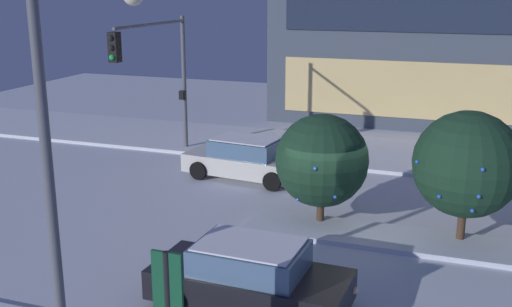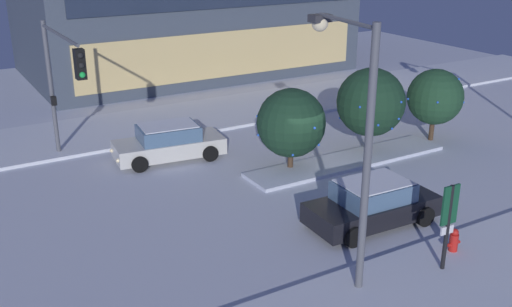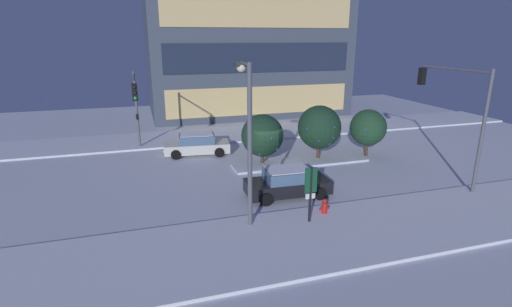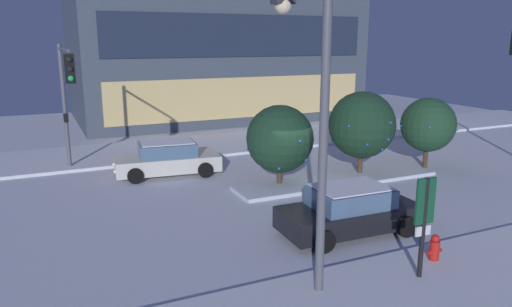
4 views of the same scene
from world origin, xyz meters
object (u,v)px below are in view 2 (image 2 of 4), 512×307
Objects in this scene: street_lamp_arched at (351,114)px; decorated_tree_left_of_median at (435,97)px; fire_hydrant at (454,242)px; decorated_tree_median at (291,123)px; car_far at (169,143)px; decorated_tree_right_of_median at (371,102)px; car_near at (372,204)px; parking_info_sign at (448,219)px; traffic_light_corner_far_left at (61,73)px.

street_lamp_arched is 2.16× the size of decorated_tree_left_of_median.
decorated_tree_median reaches higher than fire_hydrant.
decorated_tree_right_of_median reaches higher than car_far.
fire_hydrant is (3.46, -0.79, -4.22)m from street_lamp_arched.
parking_info_sign reaches higher than car_near.
car_near is 0.80× the size of traffic_light_corner_far_left.
decorated_tree_median is 0.90× the size of decorated_tree_right_of_median.
decorated_tree_right_of_median is (6.93, 7.06, -2.39)m from street_lamp_arched.
car_far is 5.25m from decorated_tree_median.
decorated_tree_median is 3.94m from decorated_tree_right_of_median.
decorated_tree_left_of_median is at bearing -2.17° from decorated_tree_right_of_median.
fire_hydrant is at bearing -72.40° from car_near.
traffic_light_corner_far_left is at bearing 159.24° from decorated_tree_right_of_median.
decorated_tree_median is (3.65, -3.57, 1.25)m from car_far.
car_far is 1.78× the size of parking_info_sign.
decorated_tree_left_of_median is 3.62m from decorated_tree_right_of_median.
decorated_tree_right_of_median is (3.47, 7.86, 1.83)m from fire_hydrant.
car_far is 0.67× the size of street_lamp_arched.
street_lamp_arched reaches higher than car_far.
car_far is at bearing 79.49° from traffic_light_corner_far_left.
car_far is 11.86m from decorated_tree_left_of_median.
parking_info_sign is at bearing -93.76° from decorated_tree_median.
fire_hydrant is (7.93, -12.18, -3.53)m from traffic_light_corner_far_left.
street_lamp_arched is 5.51m from fire_hydrant.
car_near is at bearing -147.45° from decorated_tree_left_of_median.
car_far is 5.54× the size of fire_hydrant.
decorated_tree_median reaches higher than parking_info_sign.
fire_hydrant is at bearing -94.85° from street_lamp_arched.
traffic_light_corner_far_left is 12.25m from street_lamp_arched.
traffic_light_corner_far_left is at bearing 29.47° from street_lamp_arched.
decorated_tree_median is at bearing 60.24° from traffic_light_corner_far_left.
car_far is at bearing 135.66° from decorated_tree_median.
decorated_tree_right_of_median reaches higher than parking_info_sign.
street_lamp_arched is (4.47, -11.39, 0.69)m from traffic_light_corner_far_left.
decorated_tree_median is at bearing 142.18° from car_far.
street_lamp_arched reaches higher than decorated_tree_median.
street_lamp_arched is at bearing 21.43° from traffic_light_corner_far_left.
decorated_tree_median is (7.48, -4.28, -1.98)m from traffic_light_corner_far_left.
street_lamp_arched is 12.88m from decorated_tree_left_of_median.
decorated_tree_left_of_median is (7.08, 7.72, 1.60)m from fire_hydrant.
car_near and car_far have the same top height.
traffic_light_corner_far_left is 6.63× the size of fire_hydrant.
car_far is 12.18m from fire_hydrant.
fire_hydrant is 0.26× the size of decorated_tree_median.
decorated_tree_right_of_median is (3.93, -0.05, 0.28)m from decorated_tree_median.
car_near is 12.31m from traffic_light_corner_far_left.
car_far is at bearing 11.47° from street_lamp_arched.
traffic_light_corner_far_left is 1.53× the size of decorated_tree_right_of_median.
decorated_tree_left_of_median is at bearing -1.40° from decorated_tree_median.
street_lamp_arched is 2.65× the size of parking_info_sign.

